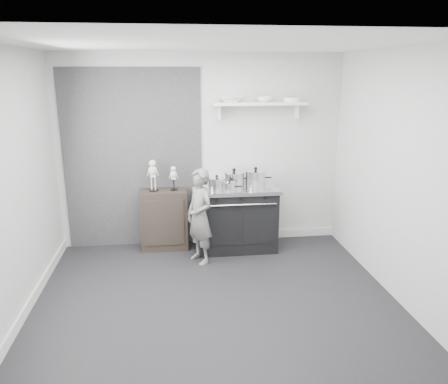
# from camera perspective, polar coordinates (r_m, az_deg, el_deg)

# --- Properties ---
(ground) EXTENTS (4.00, 4.00, 0.00)m
(ground) POSITION_cam_1_polar(r_m,az_deg,el_deg) (4.97, -1.15, -14.05)
(ground) COLOR black
(ground) RESTS_ON ground
(room_shell) EXTENTS (4.02, 3.62, 2.71)m
(room_shell) POSITION_cam_1_polar(r_m,az_deg,el_deg) (4.53, -2.58, 5.16)
(room_shell) COLOR silver
(room_shell) RESTS_ON ground
(wall_shelf) EXTENTS (1.30, 0.26, 0.24)m
(wall_shelf) POSITION_cam_1_polar(r_m,az_deg,el_deg) (6.11, 4.67, 11.36)
(wall_shelf) COLOR white
(wall_shelf) RESTS_ON room_shell
(stove) EXTENTS (1.13, 0.70, 0.90)m
(stove) POSITION_cam_1_polar(r_m,az_deg,el_deg) (6.18, 1.69, -3.30)
(stove) COLOR black
(stove) RESTS_ON ground
(side_cabinet) EXTENTS (0.65, 0.38, 0.85)m
(side_cabinet) POSITION_cam_1_polar(r_m,az_deg,el_deg) (6.25, -7.81, -3.54)
(side_cabinet) COLOR black
(side_cabinet) RESTS_ON ground
(child) EXTENTS (0.49, 0.55, 1.26)m
(child) POSITION_cam_1_polar(r_m,az_deg,el_deg) (5.67, -3.17, -3.20)
(child) COLOR slate
(child) RESTS_ON ground
(pot_front_left) EXTENTS (0.32, 0.23, 0.20)m
(pot_front_left) POSITION_cam_1_polar(r_m,az_deg,el_deg) (5.89, -0.93, 1.14)
(pot_front_left) COLOR silver
(pot_front_left) RESTS_ON stove
(pot_back_left) EXTENTS (0.38, 0.29, 0.24)m
(pot_back_left) POSITION_cam_1_polar(r_m,az_deg,el_deg) (6.12, 1.32, 1.83)
(pot_back_left) COLOR silver
(pot_back_left) RESTS_ON stove
(pot_back_right) EXTENTS (0.38, 0.29, 0.25)m
(pot_back_right) POSITION_cam_1_polar(r_m,az_deg,el_deg) (6.14, 4.14, 1.92)
(pot_back_right) COLOR silver
(pot_back_right) RESTS_ON stove
(pot_front_center) EXTENTS (0.26, 0.18, 0.15)m
(pot_front_center) POSITION_cam_1_polar(r_m,az_deg,el_deg) (5.84, 0.69, 0.77)
(pot_front_center) COLOR silver
(pot_front_center) RESTS_ON stove
(skeleton_full) EXTENTS (0.14, 0.09, 0.50)m
(skeleton_full) POSITION_cam_1_polar(r_m,az_deg,el_deg) (6.06, -9.27, 2.46)
(skeleton_full) COLOR beige
(skeleton_full) RESTS_ON side_cabinet
(skeleton_torso) EXTENTS (0.11, 0.07, 0.39)m
(skeleton_torso) POSITION_cam_1_polar(r_m,az_deg,el_deg) (6.07, -6.61, 2.03)
(skeleton_torso) COLOR beige
(skeleton_torso) RESTS_ON side_cabinet
(bowl_large) EXTENTS (0.33, 0.33, 0.08)m
(bowl_large) POSITION_cam_1_polar(r_m,az_deg,el_deg) (6.03, 0.92, 12.03)
(bowl_large) COLOR white
(bowl_large) RESTS_ON wall_shelf
(bowl_small) EXTENTS (0.22, 0.22, 0.07)m
(bowl_small) POSITION_cam_1_polar(r_m,az_deg,el_deg) (6.12, 5.32, 11.97)
(bowl_small) COLOR white
(bowl_small) RESTS_ON wall_shelf
(plate_stack) EXTENTS (0.25, 0.25, 0.06)m
(plate_stack) POSITION_cam_1_polar(r_m,az_deg,el_deg) (6.21, 8.91, 11.86)
(plate_stack) COLOR white
(plate_stack) RESTS_ON wall_shelf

